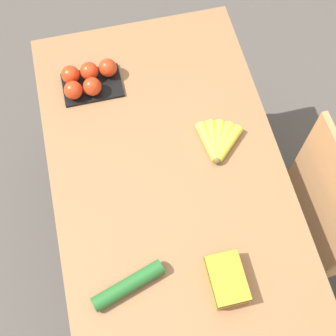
{
  "coord_description": "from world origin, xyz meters",
  "views": [
    {
      "loc": [
        0.63,
        -0.15,
        2.14
      ],
      "look_at": [
        0.0,
        0.0,
        0.77
      ],
      "focal_mm": 50.0,
      "sensor_mm": 36.0,
      "label": 1
    }
  ],
  "objects_px": {
    "banana_bunch": "(218,142)",
    "tomato_pack": "(88,79)",
    "carrot_bag": "(227,279)",
    "cucumber_near": "(128,285)"
  },
  "relations": [
    {
      "from": "banana_bunch",
      "to": "carrot_bag",
      "type": "distance_m",
      "value": 0.46
    },
    {
      "from": "carrot_bag",
      "to": "cucumber_near",
      "type": "distance_m",
      "value": 0.29
    },
    {
      "from": "cucumber_near",
      "to": "carrot_bag",
      "type": "bearing_deg",
      "value": 80.08
    },
    {
      "from": "banana_bunch",
      "to": "cucumber_near",
      "type": "bearing_deg",
      "value": -43.99
    },
    {
      "from": "banana_bunch",
      "to": "tomato_pack",
      "type": "distance_m",
      "value": 0.51
    },
    {
      "from": "carrot_bag",
      "to": "banana_bunch",
      "type": "bearing_deg",
      "value": 167.26
    },
    {
      "from": "banana_bunch",
      "to": "tomato_pack",
      "type": "bearing_deg",
      "value": -131.33
    },
    {
      "from": "banana_bunch",
      "to": "carrot_bag",
      "type": "relative_size",
      "value": 1.06
    },
    {
      "from": "tomato_pack",
      "to": "carrot_bag",
      "type": "distance_m",
      "value": 0.84
    },
    {
      "from": "banana_bunch",
      "to": "cucumber_near",
      "type": "distance_m",
      "value": 0.55
    }
  ]
}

